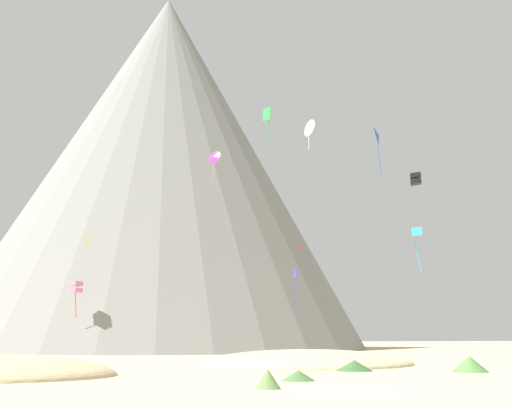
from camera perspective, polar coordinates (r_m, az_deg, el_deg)
name	(u,v)px	position (r m, az deg, el deg)	size (l,w,h in m)	color
ground_plane	(344,391)	(27.25, 8.08, -16.59)	(400.00, 400.00, 0.00)	#CCBA8E
dune_foreground_right	(307,364)	(50.75, 4.72, -14.45)	(18.94, 16.36, 2.34)	#CCBA8E
bush_near_left	(298,375)	(32.71, 3.93, -15.42)	(1.74, 1.74, 0.52)	#477238
bush_mid_center	(470,364)	(42.30, 19.12, -13.69)	(2.29, 2.29, 0.99)	#568442
bush_ridge_crest	(268,379)	(27.72, 1.10, -15.74)	(1.14, 1.14, 0.85)	#668C4C
bush_far_right	(354,366)	(41.85, 9.05, -14.42)	(2.42, 2.42, 0.69)	#386633
rock_massif	(167,176)	(111.86, -8.17, 2.67)	(91.83, 91.83, 65.32)	gray
kite_pink_low	(76,287)	(77.26, -16.28, -7.29)	(1.63, 1.63, 4.20)	pink
kite_white_high	(308,128)	(84.85, 4.86, 7.12)	(1.58, 2.55, 4.32)	white
kite_indigo_low	(295,279)	(74.68, 3.60, -6.87)	(0.60, 0.78, 4.52)	#5138B2
kite_red_low	(300,246)	(66.27, 4.12, -3.76)	(0.54, 1.08, 1.17)	red
kite_magenta_mid	(214,157)	(65.01, -3.90, 4.39)	(1.46, 1.52, 3.09)	#D1339E
kite_cyan_low	(417,239)	(61.97, 14.63, -3.01)	(0.88, 0.62, 4.36)	#33BCDB
kite_black_mid	(416,179)	(88.28, 14.51, 2.34)	(1.81, 1.78, 1.68)	black
kite_yellow_low	(86,241)	(69.83, -15.37, -3.21)	(0.13, 0.89, 1.46)	yellow
kite_blue_mid	(378,136)	(67.69, 11.15, 6.25)	(1.58, 2.26, 5.50)	blue
kite_green_mid	(267,117)	(60.28, 1.03, 8.11)	(0.71, 0.78, 3.54)	green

